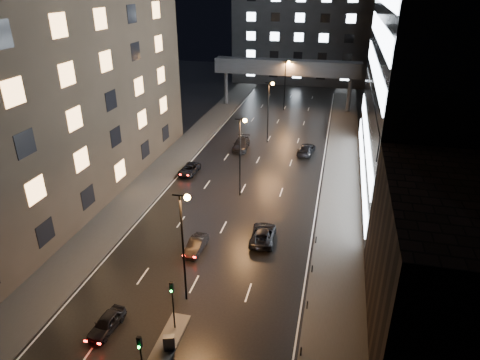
# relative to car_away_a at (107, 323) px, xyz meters

# --- Properties ---
(ground) EXTENTS (160.00, 160.00, 0.00)m
(ground) POSITION_rel_car_away_a_xyz_m (4.83, 36.77, -0.64)
(ground) COLOR black
(ground) RESTS_ON ground
(sidewalk_left) EXTENTS (5.00, 110.00, 0.15)m
(sidewalk_left) POSITION_rel_car_away_a_xyz_m (-7.67, 31.77, -0.56)
(sidewalk_left) COLOR #383533
(sidewalk_left) RESTS_ON ground
(sidewalk_right) EXTENTS (5.00, 110.00, 0.15)m
(sidewalk_right) POSITION_rel_car_away_a_xyz_m (17.33, 31.77, -0.56)
(sidewalk_right) COLOR #383533
(sidewalk_right) RESTS_ON ground
(building_left) EXTENTS (15.00, 48.00, 40.00)m
(building_left) POSITION_rel_car_away_a_xyz_m (-17.67, 20.77, 19.36)
(building_left) COLOR #2D2319
(building_left) RESTS_ON ground
(building_right_low) EXTENTS (10.00, 18.00, 12.00)m
(building_right_low) POSITION_rel_car_away_a_xyz_m (24.83, 5.77, 5.36)
(building_right_low) COLOR black
(building_right_low) RESTS_ON ground
(building_right_glass) EXTENTS (20.00, 36.00, 45.00)m
(building_right_glass) POSITION_rel_car_away_a_xyz_m (29.83, 32.77, 21.86)
(building_right_glass) COLOR black
(building_right_glass) RESTS_ON ground
(building_far) EXTENTS (34.00, 14.00, 25.00)m
(building_far) POSITION_rel_car_away_a_xyz_m (4.83, 94.77, 11.86)
(building_far) COLOR #333335
(building_far) RESTS_ON ground
(skybridge) EXTENTS (30.00, 3.00, 10.00)m
(skybridge) POSITION_rel_car_away_a_xyz_m (4.83, 66.77, 7.70)
(skybridge) COLOR #333335
(skybridge) RESTS_ON ground
(median_island) EXTENTS (1.60, 8.00, 0.15)m
(median_island) POSITION_rel_car_away_a_xyz_m (5.13, -1.23, -0.56)
(median_island) COLOR #383533
(median_island) RESTS_ON ground
(traffic_signal_near) EXTENTS (0.28, 0.34, 4.40)m
(traffic_signal_near) POSITION_rel_car_away_a_xyz_m (5.13, 1.26, 2.46)
(traffic_signal_near) COLOR black
(traffic_signal_near) RESTS_ON median_island
(traffic_signal_far) EXTENTS (0.28, 0.34, 4.40)m
(traffic_signal_far) POSITION_rel_car_away_a_xyz_m (5.13, -4.24, 2.46)
(traffic_signal_far) COLOR black
(traffic_signal_far) RESTS_ON median_island
(bollard_row) EXTENTS (0.12, 25.12, 0.90)m
(bollard_row) POSITION_rel_car_away_a_xyz_m (15.03, 3.27, -0.19)
(bollard_row) COLOR black
(bollard_row) RESTS_ON ground
(streetlight_near) EXTENTS (1.45, 0.50, 10.15)m
(streetlight_near) POSITION_rel_car_away_a_xyz_m (4.99, 4.77, 5.86)
(streetlight_near) COLOR black
(streetlight_near) RESTS_ON ground
(streetlight_mid_a) EXTENTS (1.45, 0.50, 10.15)m
(streetlight_mid_a) POSITION_rel_car_away_a_xyz_m (4.99, 24.77, 5.86)
(streetlight_mid_a) COLOR black
(streetlight_mid_a) RESTS_ON ground
(streetlight_mid_b) EXTENTS (1.45, 0.50, 10.15)m
(streetlight_mid_b) POSITION_rel_car_away_a_xyz_m (4.99, 44.77, 5.86)
(streetlight_mid_b) COLOR black
(streetlight_mid_b) RESTS_ON ground
(streetlight_far) EXTENTS (1.45, 0.50, 10.15)m
(streetlight_far) POSITION_rel_car_away_a_xyz_m (4.99, 64.77, 5.86)
(streetlight_far) COLOR black
(streetlight_far) RESTS_ON ground
(car_away_a) EXTENTS (1.89, 3.87, 1.27)m
(car_away_a) POSITION_rel_car_away_a_xyz_m (0.00, 0.00, 0.00)
(car_away_a) COLOR black
(car_away_a) RESTS_ON ground
(car_away_b) EXTENTS (1.58, 4.05, 1.31)m
(car_away_b) POSITION_rel_car_away_a_xyz_m (3.33, 11.84, 0.02)
(car_away_b) COLOR black
(car_away_b) RESTS_ON ground
(car_away_c) EXTENTS (2.32, 4.68, 1.27)m
(car_away_c) POSITION_rel_car_away_a_xyz_m (-3.66, 29.61, 0.00)
(car_away_c) COLOR black
(car_away_c) RESTS_ON ground
(car_away_d) EXTENTS (2.59, 5.75, 1.63)m
(car_away_d) POSITION_rel_car_away_a_xyz_m (1.29, 40.73, 0.18)
(car_away_d) COLOR black
(car_away_d) RESTS_ON ground
(car_toward_a) EXTENTS (2.70, 5.35, 1.45)m
(car_toward_a) POSITION_rel_car_away_a_xyz_m (9.56, 15.28, 0.09)
(car_toward_a) COLOR black
(car_toward_a) RESTS_ON ground
(car_toward_b) EXTENTS (2.83, 5.59, 1.56)m
(car_toward_b) POSITION_rel_car_away_a_xyz_m (11.68, 41.06, 0.14)
(car_toward_b) COLOR black
(car_toward_b) RESTS_ON ground
(utility_cabinet) EXTENTS (0.93, 0.69, 1.20)m
(utility_cabinet) POSITION_rel_car_away_a_xyz_m (5.53, -0.83, 0.12)
(utility_cabinet) COLOR #4B4C4E
(utility_cabinet) RESTS_ON median_island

